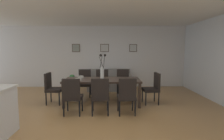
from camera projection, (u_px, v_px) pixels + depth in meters
name	position (u px, v px, depth m)	size (l,w,h in m)	color
ground_plane	(95.00, 112.00, 4.51)	(9.00, 9.00, 0.00)	#A87A47
back_wall_panel	(101.00, 57.00, 7.59)	(9.00, 0.10, 2.60)	silver
ceiling_panel	(95.00, 10.00, 4.61)	(9.00, 7.20, 0.08)	white
dining_table	(102.00, 81.00, 5.17)	(2.20, 0.94, 0.74)	#33261E
dining_chair_near_left	(72.00, 95.00, 4.28)	(0.44, 0.44, 0.92)	black
dining_chair_near_right	(85.00, 81.00, 6.07)	(0.46, 0.46, 0.92)	black
dining_chair_far_left	(100.00, 94.00, 4.29)	(0.46, 0.46, 0.92)	black
dining_chair_far_right	(102.00, 82.00, 6.03)	(0.47, 0.47, 0.92)	black
dining_chair_mid_left	(127.00, 94.00, 4.30)	(0.46, 0.46, 0.92)	black
dining_chair_mid_right	(123.00, 81.00, 6.09)	(0.46, 0.46, 0.92)	black
dining_chair_head_west	(52.00, 87.00, 5.19)	(0.45, 0.45, 0.92)	black
dining_chair_head_east	(153.00, 87.00, 5.21)	(0.47, 0.47, 0.92)	black
centerpiece_vase	(102.00, 70.00, 5.13)	(0.21, 0.23, 0.73)	silver
placemat_near_left	(78.00, 80.00, 4.94)	(0.32, 0.32, 0.01)	#4C4742
bowl_near_left	(78.00, 79.00, 4.94)	(0.17, 0.17, 0.07)	#B2ADA3
placemat_near_right	(81.00, 78.00, 5.36)	(0.32, 0.32, 0.01)	#4C4742
bowl_near_right	(81.00, 77.00, 5.36)	(0.17, 0.17, 0.07)	#B2ADA3
sofa	(109.00, 83.00, 7.10)	(1.71, 0.84, 0.80)	gray
framed_picture_left	(76.00, 48.00, 7.47)	(0.33, 0.03, 0.34)	#473828
framed_picture_center	(105.00, 48.00, 7.48)	(0.36, 0.03, 0.33)	#473828
framed_picture_right	(133.00, 48.00, 7.49)	(0.33, 0.03, 0.32)	#473828
potted_plant	(71.00, 82.00, 6.69)	(0.36, 0.36, 0.67)	silver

